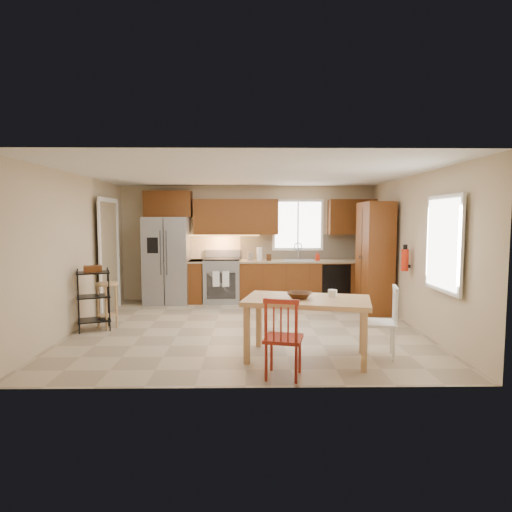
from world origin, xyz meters
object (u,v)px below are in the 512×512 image
at_px(chair_white, 380,322).
at_px(bar_stool, 107,305).
at_px(chair_red, 283,337).
at_px(table_jar, 332,295).
at_px(refrigerator, 167,260).
at_px(dining_table, 307,329).
at_px(range_stove, 222,281).
at_px(soap_bottle, 317,256).
at_px(table_bowl, 299,299).
at_px(utility_cart, 94,300).
at_px(pantry, 375,257).
at_px(fire_extinguisher, 405,260).

distance_m(chair_white, bar_stool, 4.28).
relative_size(chair_red, table_jar, 6.86).
bearing_deg(refrigerator, dining_table, -55.91).
bearing_deg(range_stove, chair_red, -77.40).
relative_size(soap_bottle, chair_red, 0.21).
bearing_deg(table_bowl, range_stove, 108.29).
bearing_deg(bar_stool, range_stove, 58.37).
xyz_separation_m(chair_red, bar_stool, (-2.71, 2.20, -0.08)).
relative_size(range_stove, dining_table, 0.59).
distance_m(range_stove, dining_table, 3.95).
bearing_deg(range_stove, dining_table, -70.37).
distance_m(table_jar, utility_cart, 3.82).
height_order(refrigerator, utility_cart, refrigerator).
distance_m(chair_white, table_jar, 0.70).
relative_size(chair_white, utility_cart, 0.93).
bearing_deg(soap_bottle, range_stove, 177.60).
bearing_deg(pantry, refrigerator, 167.38).
bearing_deg(utility_cart, bar_stool, 14.71).
bearing_deg(pantry, range_stove, 161.71).
height_order(range_stove, bar_stool, range_stove).
bearing_deg(table_jar, pantry, 63.57).
distance_m(table_jar, bar_stool, 3.72).
relative_size(soap_bottle, dining_table, 0.12).
distance_m(refrigerator, table_bowl, 4.37).
bearing_deg(utility_cart, refrigerator, 50.25).
bearing_deg(table_jar, bar_stool, 156.86).
height_order(chair_white, table_bowl, chair_white).
bearing_deg(range_stove, table_bowl, -71.71).
bearing_deg(bar_stool, soap_bottle, 35.97).
xyz_separation_m(refrigerator, table_bowl, (2.38, -3.66, -0.14)).
distance_m(refrigerator, bar_stool, 2.25).
distance_m(chair_red, bar_stool, 3.49).
distance_m(soap_bottle, fire_extinguisher, 2.27).
height_order(table_bowl, utility_cart, utility_cart).
distance_m(pantry, dining_table, 3.26).
height_order(range_stove, table_bowl, range_stove).
bearing_deg(bar_stool, refrigerator, 81.56).
bearing_deg(fire_extinguisher, chair_white, -118.91).
relative_size(dining_table, chair_white, 1.70).
bearing_deg(fire_extinguisher, table_jar, -133.59).
xyz_separation_m(table_jar, bar_stool, (-3.40, 1.45, -0.43)).
bearing_deg(chair_white, range_stove, 44.99).
height_order(refrigerator, table_bowl, refrigerator).
distance_m(refrigerator, utility_cart, 2.39).
height_order(pantry, dining_table, pantry).
height_order(range_stove, table_jar, range_stove).
bearing_deg(pantry, utility_cart, -165.02).
bearing_deg(fire_extinguisher, dining_table, -137.72).
distance_m(refrigerator, pantry, 4.23).
relative_size(pantry, chair_red, 2.28).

